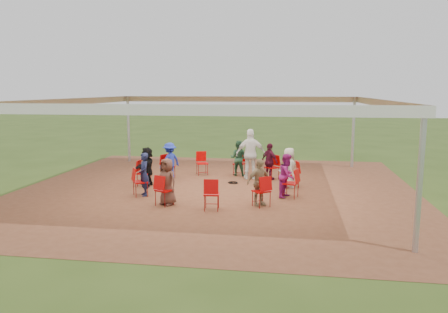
# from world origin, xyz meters

# --- Properties ---
(ground) EXTENTS (80.00, 80.00, 0.00)m
(ground) POSITION_xyz_m (0.00, 0.00, 0.00)
(ground) COLOR #314916
(ground) RESTS_ON ground
(dirt_patch) EXTENTS (13.00, 13.00, 0.00)m
(dirt_patch) POSITION_xyz_m (0.00, 0.00, 0.01)
(dirt_patch) COLOR brown
(dirt_patch) RESTS_ON ground
(tent) EXTENTS (10.33, 10.33, 3.00)m
(tent) POSITION_xyz_m (0.00, 0.00, 2.37)
(tent) COLOR #B2B2B7
(tent) RESTS_ON ground
(chair_0) EXTENTS (0.53, 0.52, 0.90)m
(chair_0) POSITION_xyz_m (2.48, 0.65, 0.45)
(chair_0) COLOR #BE0303
(chair_0) RESTS_ON ground
(chair_1) EXTENTS (0.61, 0.61, 0.90)m
(chair_1) POSITION_xyz_m (1.73, 1.89, 0.45)
(chair_1) COLOR #BE0303
(chair_1) RESTS_ON ground
(chair_2) EXTENTS (0.49, 0.50, 0.90)m
(chair_2) POSITION_xyz_m (0.44, 2.52, 0.45)
(chair_2) COLOR #BE0303
(chair_2) RESTS_ON ground
(chair_3) EXTENTS (0.56, 0.57, 0.90)m
(chair_3) POSITION_xyz_m (-1.00, 2.36, 0.45)
(chair_3) COLOR #BE0303
(chair_3) RESTS_ON ground
(chair_4) EXTENTS (0.60, 0.59, 0.90)m
(chair_4) POSITION_xyz_m (-2.12, 1.44, 0.45)
(chair_4) COLOR #BE0303
(chair_4) RESTS_ON ground
(chair_5) EXTENTS (0.45, 0.43, 0.90)m
(chair_5) POSITION_xyz_m (-2.56, 0.07, 0.45)
(chair_5) COLOR #BE0303
(chair_5) RESTS_ON ground
(chair_6) EXTENTS (0.59, 0.59, 0.90)m
(chair_6) POSITION_xyz_m (-2.19, -1.32, 0.45)
(chair_6) COLOR #BE0303
(chair_6) RESTS_ON ground
(chair_7) EXTENTS (0.57, 0.58, 0.90)m
(chair_7) POSITION_xyz_m (-1.13, -2.30, 0.45)
(chair_7) COLOR #BE0303
(chair_7) RESTS_ON ground
(chair_8) EXTENTS (0.47, 0.49, 0.90)m
(chair_8) POSITION_xyz_m (0.29, -2.55, 0.45)
(chair_8) COLOR #BE0303
(chair_8) RESTS_ON ground
(chair_9) EXTENTS (0.60, 0.61, 0.90)m
(chair_9) POSITION_xyz_m (1.62, -1.98, 0.45)
(chair_9) COLOR #BE0303
(chair_9) RESTS_ON ground
(chair_10) EXTENTS (0.55, 0.54, 0.90)m
(chair_10) POSITION_xyz_m (2.44, -0.79, 0.45)
(chair_10) COLOR #BE0303
(chair_10) RESTS_ON ground
(person_seated_0) EXTENTS (0.53, 0.73, 1.36)m
(person_seated_0) POSITION_xyz_m (2.36, 0.62, 0.68)
(person_seated_0) COLOR beige
(person_seated_0) RESTS_ON ground
(person_seated_1) EXTENTS (0.86, 0.84, 1.36)m
(person_seated_1) POSITION_xyz_m (1.65, 1.80, 0.68)
(person_seated_1) COLOR #470E22
(person_seated_1) RESTS_ON ground
(person_seated_2) EXTENTS (0.71, 0.49, 1.36)m
(person_seated_2) POSITION_xyz_m (0.41, 2.41, 0.68)
(person_seated_2) COLOR #234930
(person_seated_2) RESTS_ON ground
(person_seated_3) EXTENTS (0.85, 0.97, 1.36)m
(person_seated_3) POSITION_xyz_m (-2.02, 1.38, 0.68)
(person_seated_3) COLOR #1D2FAA
(person_seated_3) RESTS_ON ground
(person_seated_4) EXTENTS (0.50, 1.27, 1.36)m
(person_seated_4) POSITION_xyz_m (-2.44, 0.07, 0.68)
(person_seated_4) COLOR black
(person_seated_4) RESTS_ON ground
(person_seated_5) EXTENTS (0.53, 0.59, 1.36)m
(person_seated_5) POSITION_xyz_m (-2.09, -1.26, 0.68)
(person_seated_5) COLOR #171D3F
(person_seated_5) RESTS_ON ground
(person_seated_6) EXTENTS (0.76, 0.62, 1.36)m
(person_seated_6) POSITION_xyz_m (-1.08, -2.19, 0.68)
(person_seated_6) COLOR brown
(person_seated_6) RESTS_ON ground
(person_seated_7) EXTENTS (0.87, 0.82, 1.36)m
(person_seated_7) POSITION_xyz_m (1.55, -1.89, 0.68)
(person_seated_7) COLOR #937955
(person_seated_7) RESTS_ON ground
(person_seated_8) EXTENTS (0.56, 0.74, 1.36)m
(person_seated_8) POSITION_xyz_m (2.32, -0.75, 0.68)
(person_seated_8) COLOR #891766
(person_seated_8) RESTS_ON ground
(standing_person) EXTENTS (1.18, 0.77, 1.87)m
(standing_person) POSITION_xyz_m (0.95, 1.83, 0.94)
(standing_person) COLOR white
(standing_person) RESTS_ON ground
(cable_coil) EXTENTS (0.43, 0.43, 0.03)m
(cable_coil) POSITION_xyz_m (0.42, 0.98, 0.02)
(cable_coil) COLOR black
(cable_coil) RESTS_ON ground
(laptop) EXTENTS (0.34, 0.39, 0.23)m
(laptop) POSITION_xyz_m (2.21, 0.58, 0.64)
(laptop) COLOR #B7B7BC
(laptop) RESTS_ON ground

